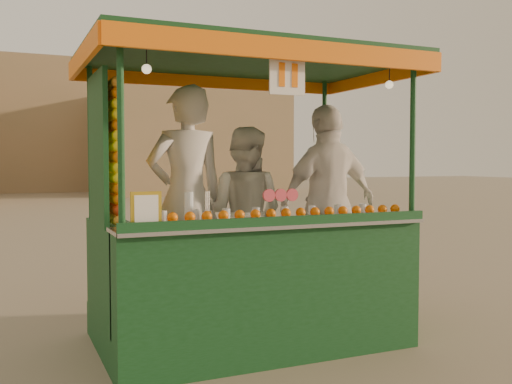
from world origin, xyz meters
name	(u,v)px	position (x,y,z in m)	size (l,w,h in m)	color
ground	(232,338)	(0.00, 0.00, 0.00)	(90.00, 90.00, 0.00)	#756753
building_right	(189,144)	(7.00, 24.00, 2.50)	(9.00, 6.00, 5.00)	#8D7050
juice_cart	(244,251)	(0.03, -0.20, 0.82)	(2.78, 1.80, 2.53)	#0F3914
vendor_left	(186,197)	(-0.37, 0.16, 1.28)	(0.74, 0.51, 1.96)	beige
vendor_middle	(244,214)	(0.20, 0.20, 1.10)	(0.99, 0.98, 1.61)	silver
vendor_right	(329,202)	(0.93, -0.11, 1.21)	(1.12, 0.60, 1.83)	silver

